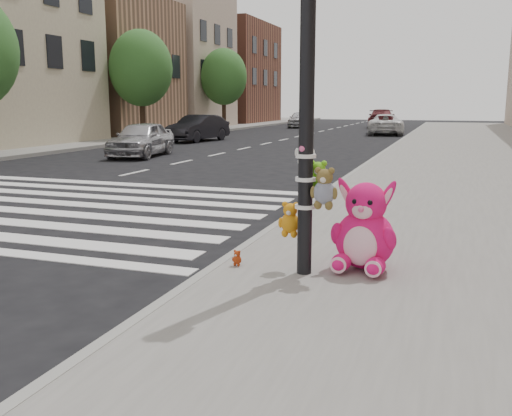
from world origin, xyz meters
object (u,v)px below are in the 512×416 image
at_px(signal_pole, 309,128).
at_px(pink_bunny, 364,232).
at_px(car_silver_far, 141,139).
at_px(red_teddy, 237,258).
at_px(car_dark_far, 198,128).
at_px(car_white_near, 385,124).

bearing_deg(signal_pole, pink_bunny, 31.25).
height_order(pink_bunny, car_silver_far, car_silver_far).
xyz_separation_m(signal_pole, car_silver_far, (-9.44, 12.55, -1.09)).
distance_m(red_teddy, car_dark_far, 22.91).
xyz_separation_m(signal_pole, car_white_near, (-2.62, 29.74, -1.12)).
xyz_separation_m(signal_pole, red_teddy, (-0.82, -0.00, -1.51)).
bearing_deg(pink_bunny, car_silver_far, 133.56).
height_order(signal_pole, car_dark_far, signal_pole).
distance_m(pink_bunny, car_dark_far, 23.24).
height_order(red_teddy, car_silver_far, car_silver_far).
xyz_separation_m(signal_pole, car_dark_far, (-10.88, 20.57, -1.07)).
distance_m(signal_pole, car_white_near, 29.87).
bearing_deg(car_dark_far, car_silver_far, -71.90).
xyz_separation_m(pink_bunny, car_white_near, (-3.20, 29.39, 0.05)).
xyz_separation_m(red_teddy, car_white_near, (-1.80, 29.74, 0.38)).
height_order(car_dark_far, car_white_near, car_dark_far).
bearing_deg(car_silver_far, car_dark_far, 91.53).
bearing_deg(red_teddy, car_dark_far, 125.78).
distance_m(signal_pole, red_teddy, 1.72).
relative_size(red_teddy, car_dark_far, 0.05).
bearing_deg(car_white_near, red_teddy, 85.56).
xyz_separation_m(car_silver_far, car_white_near, (6.82, 17.19, -0.03)).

